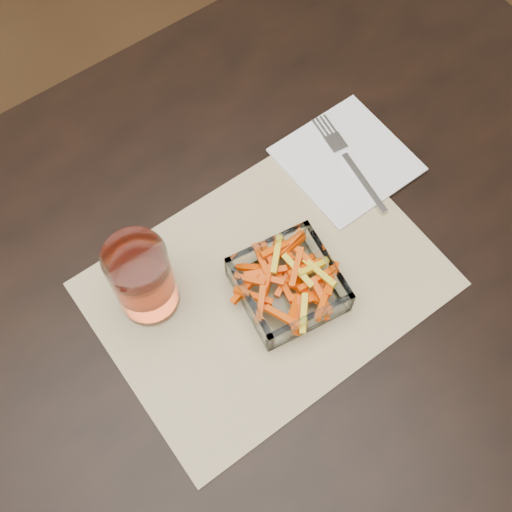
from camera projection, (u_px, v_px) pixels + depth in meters
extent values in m
plane|color=#331E0F|center=(204.00, 432.00, 1.53)|extent=(4.50, 4.50, 0.00)
cube|color=black|center=(164.00, 335.00, 0.86)|extent=(1.60, 0.90, 0.03)
cylinder|color=black|center=(358.00, 92.00, 1.51)|extent=(0.06, 0.06, 0.72)
cube|color=#C6B382|center=(267.00, 284.00, 0.88)|extent=(0.45, 0.33, 0.00)
cube|color=white|center=(288.00, 291.00, 0.87)|extent=(0.14, 0.14, 0.01)
cube|color=white|center=(268.00, 249.00, 0.87)|extent=(0.13, 0.03, 0.05)
cube|color=white|center=(310.00, 322.00, 0.83)|extent=(0.13, 0.03, 0.05)
cube|color=white|center=(249.00, 304.00, 0.84)|extent=(0.03, 0.13, 0.05)
cube|color=white|center=(327.00, 266.00, 0.86)|extent=(0.03, 0.13, 0.05)
cylinder|color=white|center=(143.00, 279.00, 0.80)|extent=(0.08, 0.08, 0.14)
cylinder|color=#A93518|center=(145.00, 284.00, 0.82)|extent=(0.07, 0.07, 0.09)
cube|color=white|center=(346.00, 160.00, 0.96)|extent=(0.17, 0.17, 0.00)
cube|color=silver|center=(364.00, 183.00, 0.94)|extent=(0.03, 0.11, 0.00)
cube|color=silver|center=(336.00, 142.00, 0.97)|extent=(0.03, 0.04, 0.00)
cube|color=silver|center=(318.00, 129.00, 0.98)|extent=(0.01, 0.04, 0.00)
cube|color=silver|center=(322.00, 127.00, 0.98)|extent=(0.01, 0.04, 0.00)
cube|color=silver|center=(326.00, 125.00, 0.98)|extent=(0.01, 0.04, 0.00)
cube|color=silver|center=(330.00, 123.00, 0.98)|extent=(0.01, 0.04, 0.00)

